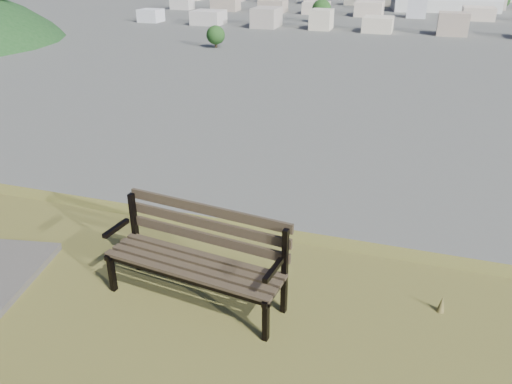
% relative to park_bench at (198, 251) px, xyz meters
% --- Properties ---
extents(park_bench, '(1.87, 0.80, 0.95)m').
position_rel_park_bench_xyz_m(park_bench, '(0.00, 0.00, 0.00)').
color(park_bench, '#3F3324').
rests_on(park_bench, hilltop_mesa).
extents(arena, '(53.51, 29.43, 21.40)m').
position_rel_park_bench_xyz_m(arena, '(10.56, 281.04, -20.49)').
color(arena, beige).
rests_on(arena, ground).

